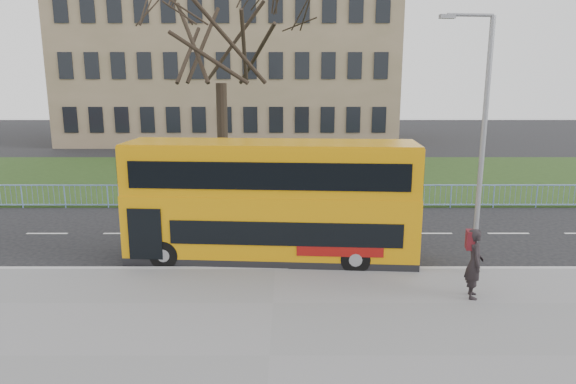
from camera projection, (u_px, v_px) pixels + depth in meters
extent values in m
plane|color=black|center=(276.00, 255.00, 17.54)|extent=(120.00, 120.00, 0.00)
cube|color=slate|center=(269.00, 358.00, 10.93)|extent=(80.00, 10.50, 0.12)
cube|color=#9D9C9F|center=(275.00, 269.00, 16.01)|extent=(80.00, 0.20, 0.14)
cube|color=#1F3513|center=(281.00, 176.00, 31.50)|extent=(80.00, 15.40, 0.08)
cube|color=#816E52|center=(233.00, 68.00, 50.22)|extent=(30.00, 15.00, 14.00)
cube|color=orange|center=(271.00, 226.00, 16.80)|extent=(9.41, 2.83, 1.72)
cube|color=orange|center=(271.00, 196.00, 16.58)|extent=(9.41, 2.83, 0.30)
cube|color=orange|center=(271.00, 168.00, 16.38)|extent=(9.36, 2.79, 1.55)
cube|color=black|center=(285.00, 234.00, 15.66)|extent=(7.15, 0.53, 0.75)
cube|color=black|center=(267.00, 176.00, 15.33)|extent=(8.52, 0.62, 0.84)
cylinder|color=black|center=(164.00, 255.00, 16.20)|extent=(0.93, 0.31, 0.92)
cylinder|color=black|center=(355.00, 259.00, 15.80)|extent=(0.93, 0.31, 0.92)
imported|color=black|center=(474.00, 263.00, 13.67)|extent=(0.58, 0.77, 1.91)
cylinder|color=gray|center=(482.00, 151.00, 14.76)|extent=(0.15, 0.15, 7.46)
cylinder|color=gray|center=(471.00, 15.00, 13.89)|extent=(1.31, 0.23, 0.09)
cube|color=gray|center=(447.00, 16.00, 13.83)|extent=(0.44, 0.21, 0.11)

